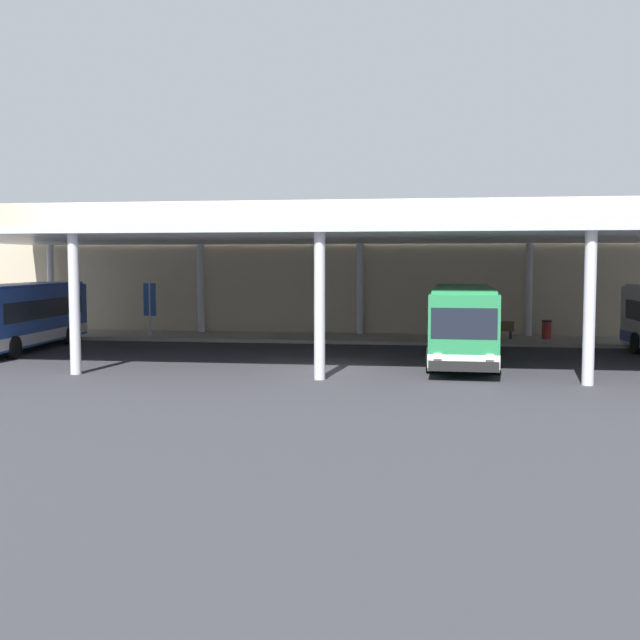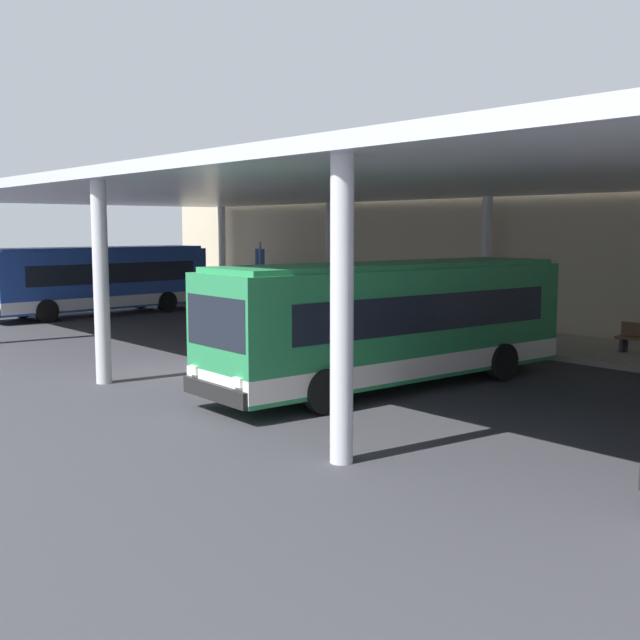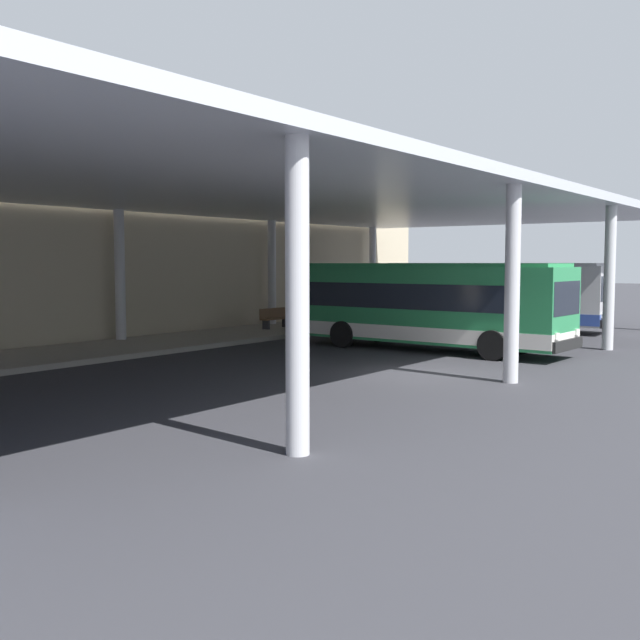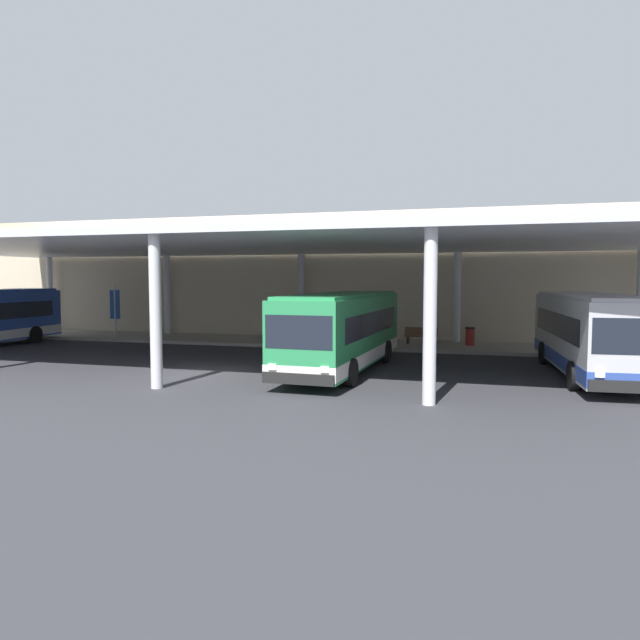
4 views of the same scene
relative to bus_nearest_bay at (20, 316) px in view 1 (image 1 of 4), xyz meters
The scene contains 9 objects.
ground_plane 16.27m from the bus_nearest_bay, 16.76° to the right, with size 200.00×200.00×0.00m, color #333338.
platform_kerb 17.11m from the bus_nearest_bay, 24.55° to the left, with size 42.00×4.50×0.18m, color gray.
station_building_facade 18.76m from the bus_nearest_bay, 33.68° to the left, with size 48.00×1.60×7.79m, color #C1B293.
canopy_shelter 15.94m from the bus_nearest_bay, ahead, with size 40.00×17.00×5.55m.
bus_nearest_bay is the anchor object (origin of this frame).
bus_second_bay 20.84m from the bus_nearest_bay, ahead, with size 2.97×10.61×3.17m.
bench_waiting 24.04m from the bus_nearest_bay, 17.31° to the left, with size 1.80×0.45×0.92m.
trash_bin 26.59m from the bus_nearest_bay, 16.12° to the left, with size 0.52×0.52×0.98m.
banner_sign 7.51m from the bus_nearest_bay, 56.74° to the left, with size 0.70×0.12×3.20m.
Camera 1 is at (3.85, -29.40, 4.16)m, focal length 42.95 mm.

